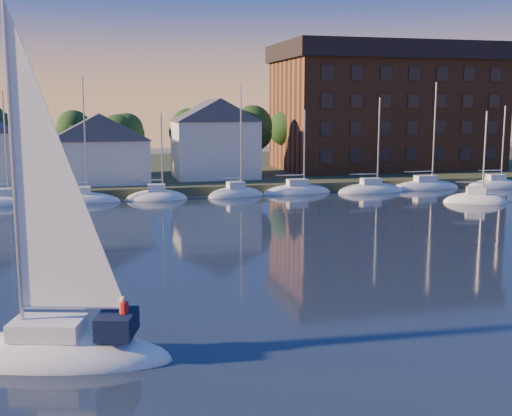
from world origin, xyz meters
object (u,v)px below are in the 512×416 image
object	(u,v)px
condo_block	(386,106)
drifting_sailboat_right	(475,202)
clubhouse_east	(215,137)
clubhouse_centre	(100,147)
hero_sailboat	(52,344)

from	to	relation	value
condo_block	drifting_sailboat_right	world-z (taller)	condo_block
clubhouse_east	drifting_sailboat_right	size ratio (longest dim) A/B	1.00
clubhouse_east	condo_block	size ratio (longest dim) A/B	0.34
clubhouse_east	condo_block	world-z (taller)	condo_block
clubhouse_centre	drifting_sailboat_right	distance (m)	42.22
clubhouse_centre	hero_sailboat	bearing A→B (deg)	-93.22
clubhouse_centre	clubhouse_east	distance (m)	14.17
clubhouse_east	hero_sailboat	distance (m)	56.07
hero_sailboat	drifting_sailboat_right	xyz separation A→B (m)	(40.16, 32.03, -0.53)
clubhouse_centre	clubhouse_east	xyz separation A→B (m)	(14.00, 2.00, 0.87)
clubhouse_centre	drifting_sailboat_right	bearing A→B (deg)	-27.21
condo_block	clubhouse_centre	bearing A→B (deg)	-168.76
hero_sailboat	clubhouse_centre	bearing A→B (deg)	-76.99
clubhouse_east	clubhouse_centre	bearing A→B (deg)	-171.87
condo_block	hero_sailboat	world-z (taller)	condo_block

